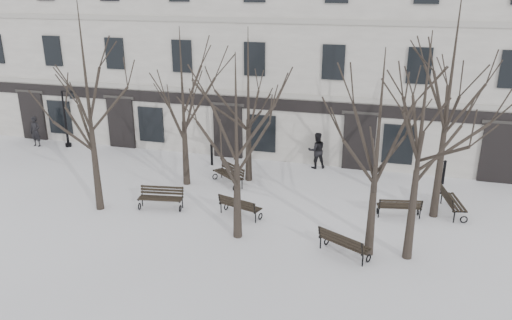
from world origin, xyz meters
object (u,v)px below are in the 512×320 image
at_px(bench_4, 399,206).
at_px(bench_5, 451,201).
at_px(tree_2, 379,132).
at_px(bench_1, 239,206).
at_px(tree_1, 236,127).
at_px(bench_0, 161,197).
at_px(bench_2, 343,243).
at_px(lamp_post, 68,114).
at_px(tree_3, 422,124).
at_px(tree_0, 86,85).
at_px(bench_3, 229,174).

xyz_separation_m(bench_4, bench_5, (2.06, 1.00, 0.06)).
xyz_separation_m(tree_2, bench_1, (-5.28, 1.60, -3.99)).
relative_size(tree_1, bench_0, 3.55).
relative_size(bench_2, lamp_post, 0.56).
distance_m(bench_4, bench_5, 2.29).
distance_m(tree_2, tree_3, 1.35).
height_order(tree_0, bench_5, tree_0).
bearing_deg(bench_3, bench_1, -26.85).
bearing_deg(tree_2, bench_1, 163.15).
distance_m(tree_1, tree_3, 6.16).
xyz_separation_m(bench_4, lamp_post, (-18.51, 4.44, 1.52)).
distance_m(tree_0, bench_4, 13.34).
bearing_deg(tree_3, tree_1, -178.53).
distance_m(bench_0, bench_4, 9.87).
height_order(tree_1, lamp_post, tree_1).
relative_size(tree_3, bench_0, 3.98).
height_order(bench_3, bench_5, bench_5).
height_order(tree_2, bench_3, tree_2).
bearing_deg(lamp_post, bench_4, -13.48).
relative_size(bench_1, bench_2, 0.98).
relative_size(tree_0, bench_1, 4.46).
distance_m(bench_3, bench_4, 7.95).
bearing_deg(tree_0, tree_1, -6.86).
height_order(bench_4, bench_5, bench_5).
xyz_separation_m(bench_0, bench_1, (3.44, 0.11, -0.02)).
relative_size(tree_0, tree_1, 1.23).
distance_m(bench_2, bench_4, 4.15).
bearing_deg(bench_5, bench_4, 104.34).
distance_m(tree_0, bench_2, 11.44).
relative_size(bench_0, bench_4, 1.07).
height_order(bench_1, lamp_post, lamp_post).
bearing_deg(bench_4, bench_1, 4.55).
distance_m(tree_3, bench_4, 5.41).
bearing_deg(bench_1, tree_2, 179.98).
bearing_deg(bench_5, bench_2, 128.97).
bearing_deg(bench_2, tree_1, 23.17).
height_order(bench_1, bench_5, bench_5).
bearing_deg(bench_2, bench_4, -88.08).
xyz_separation_m(tree_0, lamp_post, (-6.34, 7.06, -3.28)).
bearing_deg(tree_1, tree_2, 0.45).
height_order(tree_0, tree_1, tree_0).
relative_size(bench_3, bench_4, 1.03).
relative_size(tree_2, bench_3, 3.86).
relative_size(tree_3, bench_2, 3.99).
distance_m(tree_1, bench_0, 5.64).
xyz_separation_m(tree_0, bench_2, (10.34, -1.11, -4.77)).
relative_size(tree_0, bench_2, 4.38).
distance_m(bench_0, lamp_post, 10.94).
distance_m(tree_1, lamp_post, 15.10).
height_order(tree_1, bench_1, tree_1).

